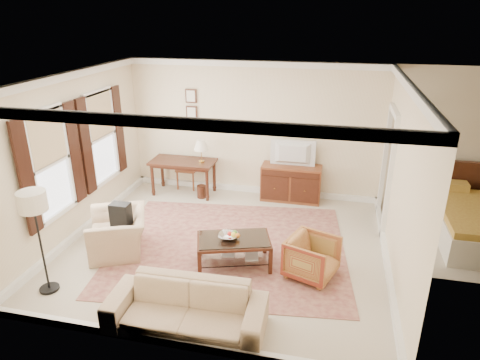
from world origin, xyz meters
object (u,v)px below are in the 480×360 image
at_px(sideboard, 291,183).
at_px(tv, 293,146).
at_px(writing_desk, 183,165).
at_px(club_armchair, 118,227).
at_px(coffee_table, 234,244).
at_px(sofa, 186,301).
at_px(striped_armchair, 312,256).

distance_m(sideboard, tv, 0.84).
height_order(writing_desk, club_armchair, club_armchair).
bearing_deg(coffee_table, writing_desk, 124.55).
bearing_deg(club_armchair, tv, 112.06).
xyz_separation_m(coffee_table, sofa, (-0.25, -1.55, 0.02)).
bearing_deg(coffee_table, sofa, -99.16).
bearing_deg(writing_desk, sofa, -69.70).
xyz_separation_m(sideboard, club_armchair, (-2.60, -2.78, 0.07)).
xyz_separation_m(sideboard, sofa, (-0.84, -4.32, 0.01)).
bearing_deg(sideboard, sofa, -101.04).
xyz_separation_m(tv, club_armchair, (-2.60, -2.76, -0.77)).
xyz_separation_m(coffee_table, striped_armchair, (1.24, -0.03, -0.02)).
relative_size(writing_desk, tv, 1.57).
bearing_deg(tv, coffee_table, 77.83).
bearing_deg(writing_desk, coffee_table, -55.45).
bearing_deg(tv, club_armchair, 46.64).
bearing_deg(tv, writing_desk, 3.86).
height_order(sideboard, tv, tv).
xyz_separation_m(tv, striped_armchair, (0.65, -2.77, -0.87)).
relative_size(writing_desk, club_armchair, 1.33).
xyz_separation_m(writing_desk, sofa, (1.53, -4.14, -0.26)).
bearing_deg(striped_armchair, coffee_table, 108.72).
bearing_deg(coffee_table, club_armchair, -179.71).
height_order(sideboard, striped_armchair, sideboard).
relative_size(writing_desk, sofa, 0.69).
height_order(tv, sofa, tv).
height_order(coffee_table, striped_armchair, striped_armchair).
height_order(writing_desk, tv, tv).
bearing_deg(striped_armchair, writing_desk, 69.10).
xyz_separation_m(club_armchair, sofa, (1.76, -1.54, -0.06)).
distance_m(writing_desk, sofa, 4.42).
xyz_separation_m(writing_desk, striped_armchair, (3.02, -2.61, -0.30)).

